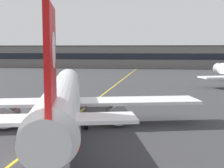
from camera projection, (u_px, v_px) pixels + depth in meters
name	position (u px, v px, depth m)	size (l,w,h in m)	color
ground_plane	(25.00, 160.00, 25.52)	(400.00, 400.00, 0.00)	#353538
taxiway_centreline	(95.00, 101.00, 55.07)	(0.30, 180.00, 0.01)	yellow
airliner_foreground	(63.00, 97.00, 36.73)	(32.23, 41.00, 11.65)	white
safety_cone_by_nose_gear	(97.00, 101.00, 53.36)	(0.44, 0.44, 0.55)	orange
terminal_building	(136.00, 57.00, 150.25)	(150.04, 12.40, 10.43)	slate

